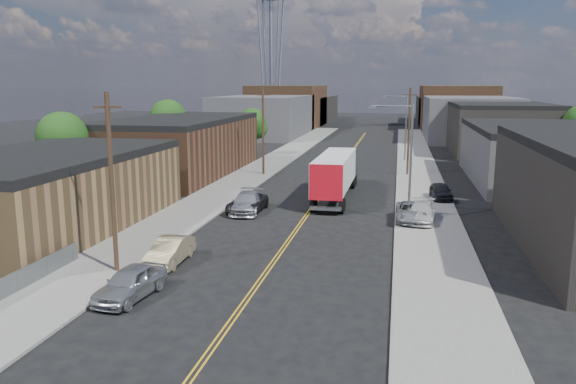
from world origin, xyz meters
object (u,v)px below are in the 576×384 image
at_px(car_left_d, 247,203).
at_px(car_left_a, 130,283).
at_px(car_left_c, 247,203).
at_px(car_right_lot_a, 411,212).
at_px(car_right_lot_c, 441,191).
at_px(car_left_b, 170,251).
at_px(car_right_lot_b, 421,212).
at_px(semi_truck, 337,172).

bearing_deg(car_left_d, car_left_a, -97.28).
xyz_separation_m(car_left_a, car_left_c, (0.67, 19.39, -0.04)).
xyz_separation_m(car_left_c, car_right_lot_a, (13.20, -1.02, 0.09)).
height_order(car_left_d, car_right_lot_c, car_left_d).
bearing_deg(car_left_c, car_right_lot_a, -3.74).
xyz_separation_m(car_left_b, car_left_c, (0.92, 13.89, 0.00)).
xyz_separation_m(car_right_lot_b, car_right_lot_c, (2.06, 9.05, 0.00)).
height_order(car_left_b, car_left_c, car_left_c).
bearing_deg(car_left_b, semi_truck, 70.41).
bearing_deg(car_right_lot_b, car_left_a, -121.88).
relative_size(car_left_c, car_right_lot_b, 1.11).
bearing_deg(car_right_lot_c, car_left_b, -133.22).
bearing_deg(car_left_d, car_right_lot_c, 21.26).
bearing_deg(car_right_lot_b, car_right_lot_c, 83.84).
xyz_separation_m(car_left_c, car_right_lot_b, (13.94, -1.05, 0.11)).
distance_m(semi_truck, car_left_d, 10.36).
xyz_separation_m(semi_truck, car_left_d, (-6.50, -7.91, -1.54)).
distance_m(car_left_c, car_left_d, 0.06).
height_order(car_left_d, car_right_lot_b, car_left_d).
xyz_separation_m(semi_truck, car_left_a, (-7.17, -27.30, -1.56)).
relative_size(car_right_lot_a, car_right_lot_c, 1.19).
bearing_deg(car_left_c, car_left_d, 0.00).
height_order(car_left_a, car_left_d, car_left_d).
distance_m(car_left_b, car_right_lot_b, 19.64).
distance_m(car_left_c, car_right_lot_a, 13.24).
bearing_deg(car_left_c, car_right_lot_b, -3.63).
relative_size(car_left_a, car_left_d, 0.83).
height_order(car_right_lot_a, car_right_lot_c, car_right_lot_c).
relative_size(car_left_a, car_left_b, 1.02).
distance_m(car_left_a, car_right_lot_b, 23.45).
relative_size(car_left_a, car_left_c, 0.85).
xyz_separation_m(car_left_a, car_right_lot_a, (13.87, 18.37, 0.05)).
distance_m(car_left_b, car_left_d, 13.92).
relative_size(car_left_d, car_right_lot_b, 1.14).
bearing_deg(car_right_lot_b, semi_truck, 136.37).
relative_size(car_left_b, car_right_lot_c, 1.09).
xyz_separation_m(car_left_a, car_left_d, (0.67, 19.39, 0.02)).
height_order(car_left_c, car_right_lot_c, car_right_lot_c).
bearing_deg(semi_truck, car_right_lot_b, -49.74).
height_order(car_right_lot_a, car_right_lot_b, car_right_lot_b).
distance_m(car_left_a, car_right_lot_a, 23.02).
relative_size(car_right_lot_a, car_right_lot_b, 1.02).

